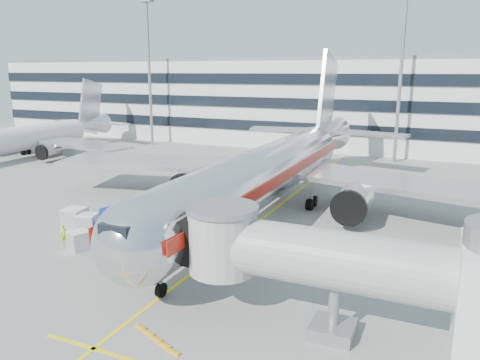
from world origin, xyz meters
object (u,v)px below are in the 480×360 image
at_px(belt_loader, 132,230).
at_px(cargo_container_left, 75,219).
at_px(cargo_container_right, 88,224).
at_px(main_jet, 274,168).
at_px(cargo_container_front, 79,240).
at_px(baggage_tug, 116,223).
at_px(ramp_worker, 64,235).

relative_size(belt_loader, cargo_container_left, 2.33).
bearing_deg(cargo_container_right, belt_loader, 11.38).
bearing_deg(cargo_container_right, main_jet, 46.39).
distance_m(cargo_container_right, cargo_container_front, 3.83).
relative_size(baggage_tug, cargo_container_right, 1.69).
height_order(main_jet, cargo_container_left, main_jet).
relative_size(baggage_tug, cargo_container_front, 1.80).
xyz_separation_m(cargo_container_right, cargo_container_front, (2.03, -3.25, -0.07)).
xyz_separation_m(belt_loader, baggage_tug, (-1.64, -0.06, 0.38)).
distance_m(main_jet, cargo_container_front, 19.05).
bearing_deg(cargo_container_front, baggage_tug, 85.74).
xyz_separation_m(baggage_tug, cargo_container_left, (-4.09, -0.34, -0.03)).
distance_m(baggage_tug, cargo_container_right, 2.45).
xyz_separation_m(belt_loader, cargo_container_left, (-5.73, -0.41, 0.34)).
bearing_deg(cargo_container_front, belt_loader, 64.39).
xyz_separation_m(main_jet, cargo_container_front, (-9.97, -15.85, -3.49)).
bearing_deg(cargo_container_front, main_jet, 57.82).
height_order(cargo_container_left, cargo_container_front, cargo_container_left).
bearing_deg(cargo_container_right, cargo_container_left, 167.41).
bearing_deg(cargo_container_front, ramp_worker, 168.45).
relative_size(baggage_tug, ramp_worker, 2.02).
bearing_deg(main_jet, ramp_worker, -127.43).
height_order(belt_loader, baggage_tug, baggage_tug).
bearing_deg(belt_loader, cargo_container_left, -175.95).
bearing_deg(ramp_worker, cargo_container_left, 61.78).
bearing_deg(cargo_container_left, baggage_tug, 4.78).
distance_m(cargo_container_front, ramp_worker, 1.91).
bearing_deg(baggage_tug, main_jet, 50.81).
relative_size(cargo_container_right, ramp_worker, 1.19).
height_order(belt_loader, cargo_container_right, belt_loader).
distance_m(baggage_tug, cargo_container_front, 4.00).
bearing_deg(main_jet, cargo_container_left, -138.43).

